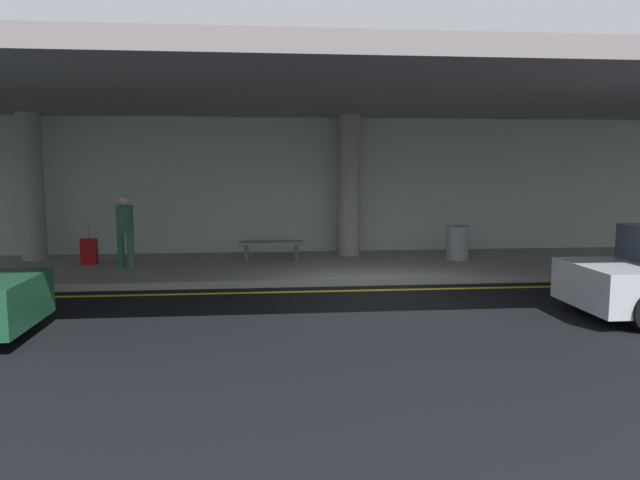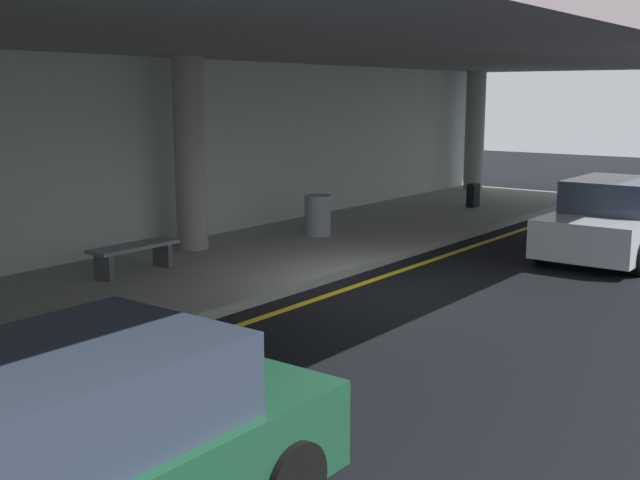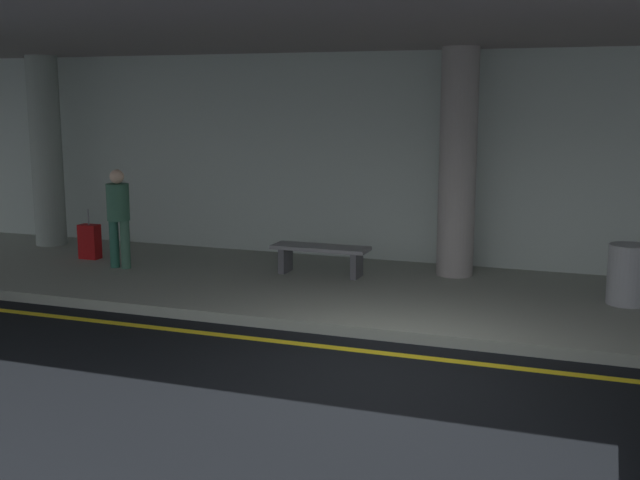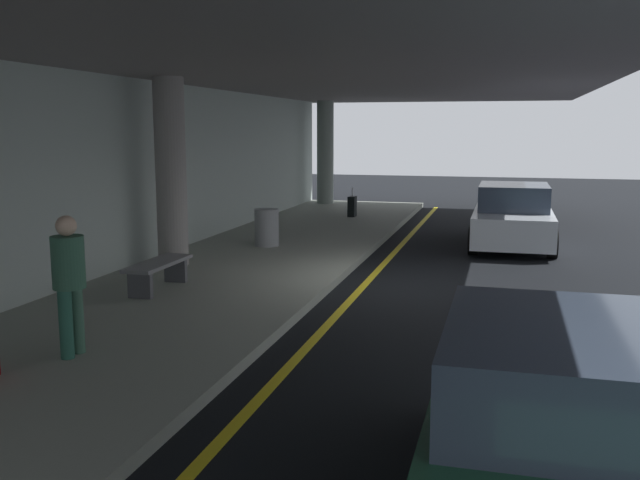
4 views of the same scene
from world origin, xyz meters
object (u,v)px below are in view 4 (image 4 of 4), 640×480
suitcase_upright_secondary (352,206)px  trash_bin_steel (267,227)px  support_column_center (171,173)px  bench_metal (159,269)px  car_dark_green (561,439)px  support_column_right_mid (325,152)px  car_silver (513,217)px  traveler_with_luggage (69,276)px

suitcase_upright_secondary → trash_bin_steel: size_ratio=1.06×
support_column_center → bench_metal: bearing=-159.7°
car_dark_green → support_column_center: bearing=43.3°
support_column_center → trash_bin_steel: (2.63, -1.04, -1.40)m
support_column_right_mid → car_dark_green: bearing=-161.0°
car_silver → suitcase_upright_secondary: size_ratio=4.56×
support_column_right_mid → traveler_with_luggage: 17.53m
traveler_with_luggage → bench_metal: traveler_with_luggage is taller
car_silver → trash_bin_steel: (-2.26, 5.47, -0.14)m
car_silver → bench_metal: bearing=-37.1°
car_dark_green → traveler_with_luggage: traveler_with_luggage is taller
support_column_right_mid → bench_metal: size_ratio=2.28×
support_column_right_mid → suitcase_upright_secondary: (-3.58, -1.78, -1.51)m
support_column_center → car_dark_green: size_ratio=0.89×
suitcase_upright_secondary → car_dark_green: bearing=-137.2°
car_dark_green → traveler_with_luggage: (2.18, 5.34, 0.40)m
bench_metal → trash_bin_steel: size_ratio=1.88×
car_silver → suitcase_upright_secondary: car_silver is taller
traveler_with_luggage → trash_bin_steel: 8.10m
traveler_with_luggage → bench_metal: bearing=166.1°
car_silver → trash_bin_steel: car_silver is taller
trash_bin_steel → suitcase_upright_secondary: bearing=-7.3°
car_dark_green → suitcase_upright_secondary: (16.05, 4.98, -0.25)m
support_column_right_mid → traveler_with_luggage: (-17.45, -1.42, -0.86)m
support_column_center → car_silver: (4.88, -6.51, -1.26)m
traveler_with_luggage → trash_bin_steel: (8.08, 0.38, -0.54)m
traveler_with_luggage → trash_bin_steel: size_ratio=1.98×
support_column_center → support_column_right_mid: bearing=0.0°
support_column_center → trash_bin_steel: 3.15m
support_column_center → car_dark_green: support_column_center is taller
traveler_with_luggage → trash_bin_steel: traveler_with_luggage is taller
suitcase_upright_secondary → support_column_center: bearing=-166.4°
car_dark_green → bench_metal: bearing=48.9°
support_column_center → trash_bin_steel: support_column_center is taller
car_dark_green → traveler_with_luggage: 5.78m
traveler_with_luggage → bench_metal: 3.51m
traveler_with_luggage → suitcase_upright_secondary: size_ratio=1.87×
car_silver → suitcase_upright_secondary: (3.54, 4.73, -0.25)m
car_dark_green → suitcase_upright_secondary: size_ratio=4.56×
car_dark_green → bench_metal: (5.57, 6.00, -0.21)m
support_column_center → support_column_right_mid: same height
bench_metal → car_silver: bearing=-39.6°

